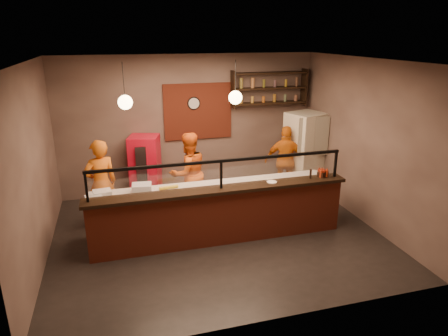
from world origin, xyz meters
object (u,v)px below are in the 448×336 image
object	(u,v)px
cook_right	(286,161)
pizza_dough	(265,182)
wall_clock	(194,103)
red_cooler	(146,168)
cook_left	(101,184)
cook_mid	(189,173)
pepper_mill	(311,174)
condiment_caddy	(323,174)
fridge	(305,152)

from	to	relation	value
cook_right	pizza_dough	xyz separation A→B (m)	(-1.04, -1.33, 0.08)
wall_clock	red_cooler	world-z (taller)	wall_clock
cook_left	cook_mid	size ratio (longest dim) A/B	1.01
pepper_mill	cook_left	bearing A→B (deg)	161.57
wall_clock	pepper_mill	xyz separation A→B (m)	(1.64, -2.73, -0.95)
wall_clock	cook_left	distance (m)	2.88
cook_mid	pepper_mill	xyz separation A→B (m)	(2.04, -1.44, 0.28)
wall_clock	condiment_caddy	size ratio (longest dim) A/B	1.72
cook_left	cook_mid	bearing A→B (deg)	165.63
wall_clock	red_cooler	distance (m)	1.85
cook_mid	cook_right	size ratio (longest dim) A/B	1.05
fridge	cook_mid	bearing A→B (deg)	171.49
pizza_dough	cook_left	bearing A→B (deg)	165.14
condiment_caddy	pepper_mill	size ratio (longest dim) A/B	0.99
cook_left	cook_right	xyz separation A→B (m)	(4.10, 0.52, -0.05)
wall_clock	condiment_caddy	distance (m)	3.45
cook_right	condiment_caddy	distance (m)	1.78
fridge	condiment_caddy	distance (m)	2.01
fridge	cook_right	bearing A→B (deg)	178.11
wall_clock	pepper_mill	world-z (taller)	wall_clock
cook_right	condiment_caddy	world-z (taller)	cook_right
cook_mid	pizza_dough	bearing A→B (deg)	125.45
wall_clock	condiment_caddy	world-z (taller)	wall_clock
wall_clock	pepper_mill	bearing A→B (deg)	-59.05
cook_left	cook_mid	distance (m)	1.76
cook_left	wall_clock	bearing A→B (deg)	-165.90
wall_clock	cook_mid	world-z (taller)	wall_clock
red_cooler	pizza_dough	world-z (taller)	red_cooler
cook_mid	fridge	size ratio (longest dim) A/B	0.91
cook_right	cook_mid	bearing A→B (deg)	32.36
condiment_caddy	cook_left	bearing A→B (deg)	163.12
wall_clock	cook_right	world-z (taller)	wall_clock
wall_clock	cook_right	size ratio (longest dim) A/B	0.18
wall_clock	red_cooler	bearing A→B (deg)	-165.62
pepper_mill	cook_mid	bearing A→B (deg)	144.78
fridge	pepper_mill	bearing A→B (deg)	-132.38
cook_mid	condiment_caddy	xyz separation A→B (m)	(2.31, -1.41, 0.24)
wall_clock	fridge	xyz separation A→B (m)	(2.50, -0.78, -1.15)
cook_mid	fridge	world-z (taller)	fridge
cook_left	red_cooler	size ratio (longest dim) A/B	1.18
cook_mid	wall_clock	bearing A→B (deg)	-124.89
cook_left	fridge	distance (m)	4.70
pizza_dough	red_cooler	bearing A→B (deg)	137.11
cook_left	pizza_dough	bearing A→B (deg)	144.96
cook_right	pepper_mill	distance (m)	1.84
condiment_caddy	pizza_dough	bearing A→B (deg)	157.20
cook_left	condiment_caddy	distance (m)	4.25
pizza_dough	condiment_caddy	xyz separation A→B (m)	(1.00, -0.42, 0.20)
cook_right	pizza_dough	bearing A→B (deg)	76.06
cook_right	fridge	xyz separation A→B (m)	(0.55, 0.16, 0.12)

